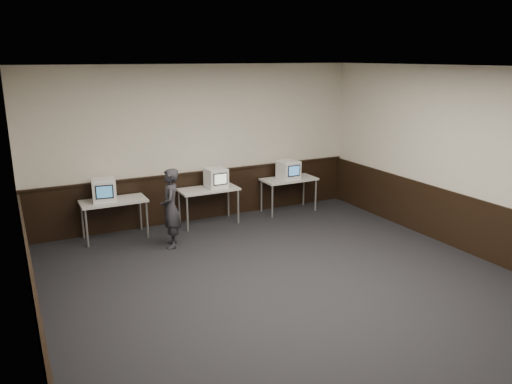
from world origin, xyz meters
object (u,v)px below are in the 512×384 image
desk_center (208,192)px  emac_center (216,178)px  desk_right (289,182)px  desk_left (114,204)px  emac_left (104,190)px  person (171,208)px  emac_right (288,170)px

desk_center → emac_center: (0.18, 0.00, 0.27)m
desk_right → desk_left: bearing=180.0°
emac_left → desk_right: bearing=7.2°
person → emac_left: bearing=-115.8°
desk_left → person: (0.82, -0.90, 0.04)m
desk_center → desk_right: same height
desk_left → person: person is taller
desk_center → emac_left: 2.07m
emac_right → desk_left: bearing=176.3°
desk_left → desk_right: same height
emac_right → person: person is taller
desk_right → emac_right: bearing=-136.7°
emac_left → emac_right: emac_left is taller
emac_center → person: 1.56m
emac_left → emac_center: emac_left is taller
desk_center → person: person is taller
desk_left → emac_center: size_ratio=2.70×
emac_center → person: size_ratio=0.31×
desk_left → desk_center: (1.90, 0.00, 0.00)m
person → emac_right: bearing=123.7°
desk_center → desk_right: 1.90m
desk_left → desk_right: (3.80, 0.00, 0.00)m
desk_right → emac_right: emac_right is taller
emac_left → desk_center: bearing=7.1°
person → desk_center: bearing=147.1°
emac_center → emac_right: 1.69m
desk_left → desk_center: 1.90m
desk_center → emac_center: bearing=0.5°
emac_center → person: bearing=-146.1°
emac_left → emac_center: bearing=7.1°
desk_right → person: person is taller
desk_center → emac_left: bearing=179.6°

